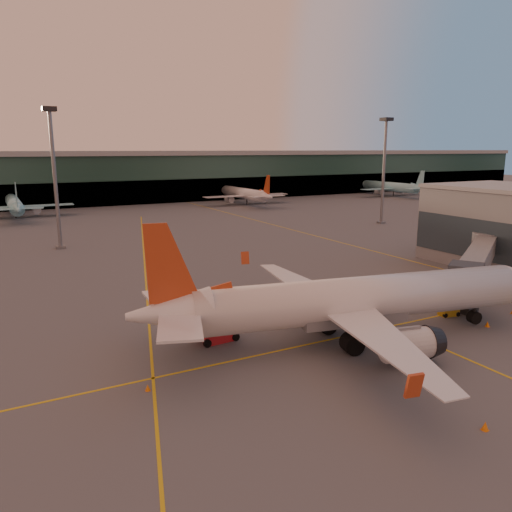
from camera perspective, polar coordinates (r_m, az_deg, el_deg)
name	(u,v)px	position (r m, az deg, el deg)	size (l,w,h in m)	color
ground	(389,352)	(48.30, 14.91, -10.54)	(600.00, 600.00, 0.00)	#4C4F54
taxi_markings	(162,264)	(82.25, -10.72, -0.91)	(100.12, 173.00, 0.01)	gold
terminal	(91,178)	(176.90, -18.29, 8.47)	(400.00, 20.00, 17.60)	#19382D
gate_building	(511,226)	(89.34, 27.12, 3.10)	(18.40, 22.40, 12.60)	slate
mast_west_near	(54,168)	(98.77, -22.08, 9.29)	(2.40, 2.40, 25.60)	slate
mast_east_near	(384,163)	(127.59, 14.44, 10.25)	(2.40, 2.40, 25.60)	slate
distant_aircraft_row	(31,216)	(151.53, -24.28, 4.15)	(290.00, 34.00, 13.00)	#86D1E0
main_airplane	(349,302)	(48.60, 10.61, -5.15)	(40.67, 36.94, 12.35)	silver
jet_bridge	(480,258)	(71.78, 24.18, -0.22)	(24.44, 16.98, 6.04)	slate
catering_truck	(215,320)	(48.57, -4.74, -7.27)	(5.09, 2.53, 3.84)	red
gpu_cart	(449,310)	(60.09, 21.17, -5.82)	(2.29, 1.63, 1.22)	#BB8A17
cone_tail	(148,388)	(40.66, -12.27, -14.49)	(0.41, 0.41, 0.53)	orange
cone_wing_right	(485,426)	(38.10, 24.72, -17.24)	(0.49, 0.49, 0.62)	orange
cone_wing_left	(259,296)	(62.63, 0.40, -4.56)	(0.46, 0.46, 0.58)	orange
cone_fwd	(487,324)	(58.11, 24.93, -7.07)	(0.48, 0.48, 0.61)	orange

